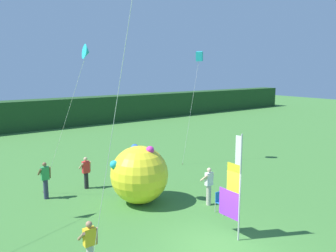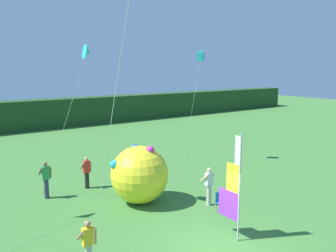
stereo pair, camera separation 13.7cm
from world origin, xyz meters
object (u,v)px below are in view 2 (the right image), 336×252
object	(u,v)px
person_near_banner	(209,185)
person_far_right	(87,172)
banner_flag	(233,189)
person_mid_field	(88,244)
inflatable_balloon	(140,174)
folding_chair	(222,201)
kite_cyan_box_1	(201,57)
kite_cyan_delta_0	(87,53)
person_far_left	(46,179)

from	to	relation	value
person_near_banner	person_far_right	xyz separation A→B (m)	(-3.57, 5.41, -0.05)
banner_flag	person_mid_field	size ratio (longest dim) A/B	2.41
person_mid_field	inflatable_balloon	bearing A→B (deg)	42.32
folding_chair	kite_cyan_box_1	size ratio (longest dim) A/B	0.12
banner_flag	person_near_banner	size ratio (longest dim) A/B	2.24
person_near_banner	kite_cyan_delta_0	xyz separation A→B (m)	(-4.31, 3.09, 5.87)
person_far_left	kite_cyan_delta_0	size ratio (longest dim) A/B	0.25
person_near_banner	kite_cyan_box_1	size ratio (longest dim) A/B	0.24
folding_chair	kite_cyan_box_1	xyz separation A→B (m)	(4.75, 6.89, 6.37)
banner_flag	kite_cyan_box_1	xyz separation A→B (m)	(6.07, 8.75, 5.00)
inflatable_balloon	folding_chair	distance (m)	3.89
banner_flag	folding_chair	xyz separation A→B (m)	(1.32, 1.86, -1.37)
person_far_left	kite_cyan_delta_0	xyz separation A→B (m)	(1.39, -2.13, 5.84)
person_near_banner	folding_chair	distance (m)	1.00
person_far_right	kite_cyan_delta_0	xyz separation A→B (m)	(-0.75, -2.32, 5.91)
person_far_left	kite_cyan_box_1	distance (m)	11.96
kite_cyan_box_1	person_far_right	bearing A→B (deg)	-176.05
banner_flag	person_far_right	distance (m)	8.52
person_near_banner	kite_cyan_delta_0	size ratio (longest dim) A/B	0.24
banner_flag	kite_cyan_delta_0	bearing A→B (deg)	116.33
kite_cyan_delta_0	kite_cyan_box_1	world-z (taller)	kite_cyan_box_1
person_far_left	folding_chair	bearing A→B (deg)	-47.49
inflatable_balloon	person_far_right	bearing A→B (deg)	110.29
inflatable_balloon	kite_cyan_box_1	size ratio (longest dim) A/B	0.38
person_mid_field	kite_cyan_delta_0	bearing A→B (deg)	65.02
person_far_right	folding_chair	size ratio (longest dim) A/B	1.88
person_near_banner	person_mid_field	world-z (taller)	person_near_banner
person_far_right	folding_chair	bearing A→B (deg)	-61.15
person_far_left	kite_cyan_box_1	size ratio (longest dim) A/B	0.25
person_mid_field	folding_chair	bearing A→B (deg)	6.57
person_far_left	kite_cyan_box_1	world-z (taller)	kite_cyan_box_1
person_mid_field	kite_cyan_delta_0	xyz separation A→B (m)	(2.21, 4.74, 5.94)
folding_chair	kite_cyan_delta_0	bearing A→B (deg)	136.58
person_far_left	kite_cyan_delta_0	distance (m)	6.37
folding_chair	person_far_right	bearing A→B (deg)	118.85
kite_cyan_box_1	person_far_left	bearing A→B (deg)	-175.80
kite_cyan_delta_0	person_far_right	bearing A→B (deg)	72.17
person_mid_field	folding_chair	xyz separation A→B (m)	(6.43, 0.74, -0.35)
person_near_banner	inflatable_balloon	bearing A→B (deg)	137.74
banner_flag	folding_chair	world-z (taller)	banner_flag
person_near_banner	person_mid_field	xyz separation A→B (m)	(-6.52, -1.65, -0.07)
banner_flag	person_mid_field	world-z (taller)	banner_flag
banner_flag	kite_cyan_delta_0	world-z (taller)	kite_cyan_delta_0
person_far_left	kite_cyan_delta_0	bearing A→B (deg)	-56.84
banner_flag	person_mid_field	bearing A→B (deg)	167.61
inflatable_balloon	kite_cyan_delta_0	bearing A→B (deg)	154.07
person_far_left	person_far_right	xyz separation A→B (m)	(2.13, 0.19, -0.07)
person_near_banner	person_far_left	distance (m)	7.73
person_mid_field	person_far_right	distance (m)	7.65
folding_chair	person_mid_field	bearing A→B (deg)	-173.43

